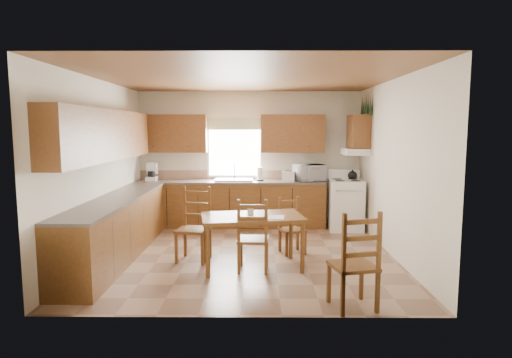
{
  "coord_description": "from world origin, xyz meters",
  "views": [
    {
      "loc": [
        0.2,
        -6.49,
        1.95
      ],
      "look_at": [
        0.15,
        0.3,
        1.15
      ],
      "focal_mm": 30.0,
      "sensor_mm": 36.0,
      "label": 1
    }
  ],
  "objects_px": {
    "chair_far_right": "(292,226)",
    "chair_far_left": "(193,225)",
    "chair_near_right": "(353,259)",
    "chair_near_left": "(253,235)",
    "stove": "(346,205)",
    "dining_table": "(252,242)",
    "microwave": "(310,173)"
  },
  "relations": [
    {
      "from": "microwave",
      "to": "chair_near_right",
      "type": "distance_m",
      "value": 3.97
    },
    {
      "from": "chair_near_left",
      "to": "chair_near_right",
      "type": "bearing_deg",
      "value": 134.97
    },
    {
      "from": "stove",
      "to": "dining_table",
      "type": "bearing_deg",
      "value": -123.12
    },
    {
      "from": "microwave",
      "to": "dining_table",
      "type": "distance_m",
      "value": 2.9
    },
    {
      "from": "dining_table",
      "to": "chair_near_right",
      "type": "distance_m",
      "value": 1.76
    },
    {
      "from": "chair_near_right",
      "to": "chair_far_left",
      "type": "relative_size",
      "value": 1.0
    },
    {
      "from": "microwave",
      "to": "chair_near_left",
      "type": "height_order",
      "value": "microwave"
    },
    {
      "from": "stove",
      "to": "chair_near_left",
      "type": "distance_m",
      "value": 3.02
    },
    {
      "from": "chair_far_right",
      "to": "chair_near_left",
      "type": "bearing_deg",
      "value": -144.33
    },
    {
      "from": "microwave",
      "to": "chair_near_right",
      "type": "relative_size",
      "value": 0.5
    },
    {
      "from": "stove",
      "to": "chair_near_left",
      "type": "relative_size",
      "value": 0.94
    },
    {
      "from": "chair_near_right",
      "to": "chair_near_left",
      "type": "bearing_deg",
      "value": -61.18
    },
    {
      "from": "chair_far_right",
      "to": "chair_far_left",
      "type": "bearing_deg",
      "value": 176.45
    },
    {
      "from": "chair_near_right",
      "to": "chair_far_left",
      "type": "height_order",
      "value": "chair_near_right"
    },
    {
      "from": "stove",
      "to": "chair_near_left",
      "type": "height_order",
      "value": "chair_near_left"
    },
    {
      "from": "dining_table",
      "to": "chair_near_left",
      "type": "xyz_separation_m",
      "value": [
        0.02,
        -0.12,
        0.13
      ]
    },
    {
      "from": "dining_table",
      "to": "chair_far_right",
      "type": "distance_m",
      "value": 0.94
    },
    {
      "from": "chair_far_left",
      "to": "chair_near_left",
      "type": "bearing_deg",
      "value": -15.6
    },
    {
      "from": "dining_table",
      "to": "chair_far_left",
      "type": "distance_m",
      "value": 0.95
    },
    {
      "from": "chair_near_left",
      "to": "chair_far_left",
      "type": "relative_size",
      "value": 0.94
    },
    {
      "from": "stove",
      "to": "dining_table",
      "type": "relative_size",
      "value": 0.68
    },
    {
      "from": "dining_table",
      "to": "chair_far_left",
      "type": "height_order",
      "value": "chair_far_left"
    },
    {
      "from": "chair_near_right",
      "to": "stove",
      "type": "bearing_deg",
      "value": -113.3
    },
    {
      "from": "stove",
      "to": "chair_far_right",
      "type": "distance_m",
      "value": 1.99
    },
    {
      "from": "chair_far_left",
      "to": "dining_table",
      "type": "bearing_deg",
      "value": -9.16
    },
    {
      "from": "chair_far_left",
      "to": "chair_far_right",
      "type": "xyz_separation_m",
      "value": [
        1.49,
        0.4,
        -0.11
      ]
    },
    {
      "from": "stove",
      "to": "chair_far_left",
      "type": "distance_m",
      "value": 3.33
    },
    {
      "from": "chair_near_right",
      "to": "microwave",
      "type": "bearing_deg",
      "value": -102.84
    },
    {
      "from": "microwave",
      "to": "chair_far_left",
      "type": "xyz_separation_m",
      "value": [
        -1.97,
        -2.28,
        -0.54
      ]
    },
    {
      "from": "microwave",
      "to": "chair_far_right",
      "type": "distance_m",
      "value": 2.04
    },
    {
      "from": "chair_far_left",
      "to": "microwave",
      "type": "bearing_deg",
      "value": 59.53
    },
    {
      "from": "stove",
      "to": "chair_far_right",
      "type": "bearing_deg",
      "value": -121.41
    }
  ]
}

